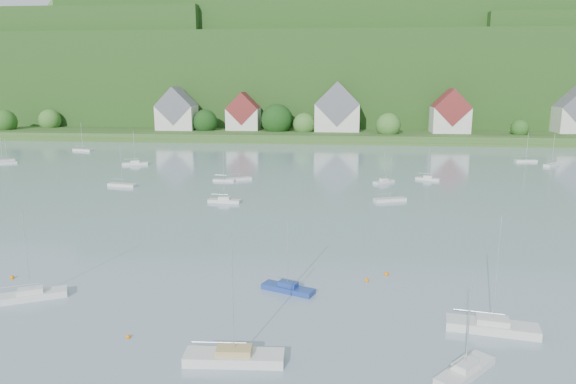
{
  "coord_description": "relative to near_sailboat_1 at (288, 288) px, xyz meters",
  "views": [
    {
      "loc": [
        6.81,
        -7.43,
        21.86
      ],
      "look_at": [
        -1.58,
        75.0,
        4.0
      ],
      "focal_mm": 32.9,
      "sensor_mm": 36.0,
      "label": 1
    }
  ],
  "objects": [
    {
      "name": "far_shore_strip",
      "position": [
        -1.55,
        155.82,
        1.08
      ],
      "size": [
        600.0,
        60.0,
        3.0
      ],
      "primitive_type": "cube",
      "color": "#27491B",
      "rests_on": "ground"
    },
    {
      "name": "forested_ridge",
      "position": [
        -1.16,
        224.39,
        22.46
      ],
      "size": [
        620.0,
        181.22,
        69.89
      ],
      "color": "#1A3C13",
      "rests_on": "ground"
    },
    {
      "name": "village_building_0",
      "position": [
        -56.55,
        142.82,
        9.09
      ],
      "size": [
        14.0,
        10.4,
        16.0
      ],
      "color": "beige",
      "rests_on": "far_shore_strip"
    },
    {
      "name": "village_building_1",
      "position": [
        -31.55,
        144.82,
        8.33
      ],
      "size": [
        12.0,
        9.36,
        14.0
      ],
      "color": "beige",
      "rests_on": "far_shore_strip"
    },
    {
      "name": "village_building_2",
      "position": [
        3.45,
        143.82,
        9.85
      ],
      "size": [
        16.0,
        11.44,
        18.0
      ],
      "color": "beige",
      "rests_on": "far_shore_strip"
    },
    {
      "name": "village_building_3",
      "position": [
        43.45,
        141.82,
        9.01
      ],
      "size": [
        13.0,
        10.4,
        15.5
      ],
      "color": "beige",
      "rests_on": "far_shore_strip"
    },
    {
      "name": "near_sailboat_1",
      "position": [
        0.0,
        0.0,
        0.0
      ],
      "size": [
        5.87,
        3.64,
        7.68
      ],
      "rotation": [
        0.0,
        0.0,
        -0.39
      ],
      "color": "navy",
      "rests_on": "ground"
    },
    {
      "name": "near_sailboat_2",
      "position": [
        -2.77,
        -14.49,
        0.09
      ],
      "size": [
        7.95,
        2.65,
        10.58
      ],
      "rotation": [
        0.0,
        0.0,
        0.06
      ],
      "color": "silver",
      "rests_on": "ground"
    },
    {
      "name": "near_sailboat_3",
      "position": [
        14.9,
        -14.5,
        0.02
      ],
      "size": [
        5.35,
        5.77,
        8.31
      ],
      "rotation": [
        0.0,
        0.0,
        0.85
      ],
      "color": "silver",
      "rests_on": "ground"
    },
    {
      "name": "near_sailboat_4",
      "position": [
        18.84,
        -7.02,
        0.09
      ],
      "size": [
        8.07,
        3.47,
        10.54
      ],
      "rotation": [
        0.0,
        0.0,
        -0.17
      ],
      "color": "silver",
      "rests_on": "ground"
    },
    {
      "name": "near_sailboat_6",
      "position": [
        -25.7,
        -4.56,
        0.04
      ],
      "size": [
        6.91,
        4.81,
        9.17
      ],
      "rotation": [
        0.0,
        0.0,
        0.48
      ],
      "color": "silver",
      "rests_on": "ground"
    },
    {
      "name": "mooring_buoy_0",
      "position": [
        -12.66,
        -11.51,
        -0.42
      ],
      "size": [
        0.4,
        0.4,
        0.4
      ],
      "primitive_type": "sphere",
      "color": "orange",
      "rests_on": "ground"
    },
    {
      "name": "mooring_buoy_2",
      "position": [
        10.67,
        5.8,
        -0.42
      ],
      "size": [
        0.51,
        0.51,
        0.51
      ],
      "primitive_type": "sphere",
      "color": "orange",
      "rests_on": "ground"
    },
    {
      "name": "mooring_buoy_3",
      "position": [
        8.36,
        3.62,
        -0.42
      ],
      "size": [
        0.46,
        0.46,
        0.46
      ],
      "primitive_type": "sphere",
      "color": "orange",
      "rests_on": "ground"
    },
    {
      "name": "mooring_buoy_5",
      "position": [
        -31.02,
        0.48,
        -0.42
      ],
      "size": [
        0.47,
        0.47,
        0.47
      ],
      "primitive_type": "sphere",
      "color": "orange",
      "rests_on": "ground"
    },
    {
      "name": "far_sailboat_cluster",
      "position": [
        0.3,
        72.46,
        -0.05
      ],
      "size": [
        204.51,
        65.92,
        8.71
      ],
      "color": "silver",
      "rests_on": "ground"
    }
  ]
}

